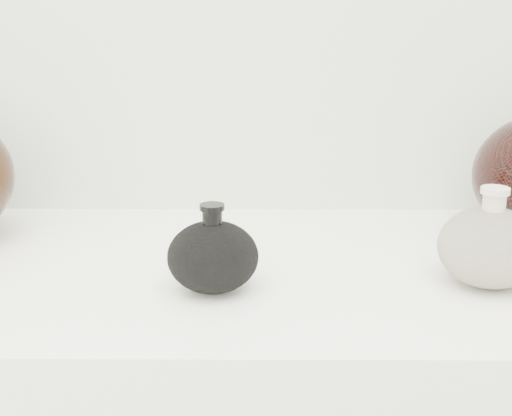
{
  "coord_description": "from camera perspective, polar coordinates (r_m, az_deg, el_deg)",
  "views": [
    {
      "loc": [
        -0.03,
        0.1,
        1.23
      ],
      "look_at": [
        -0.03,
        0.92,
        0.98
      ],
      "focal_mm": 50.0,
      "sensor_mm": 36.0,
      "label": 1
    }
  ],
  "objects": [
    {
      "name": "black_gourd_vase",
      "position": [
        0.82,
        -3.47,
        -3.85
      ],
      "size": [
        0.11,
        0.11,
        0.1
      ],
      "color": "black",
      "rests_on": "display_counter"
    },
    {
      "name": "cream_gourd_vase",
      "position": [
        0.88,
        18.21,
        -2.93
      ],
      "size": [
        0.14,
        0.14,
        0.12
      ],
      "color": "beige",
      "rests_on": "display_counter"
    }
  ]
}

